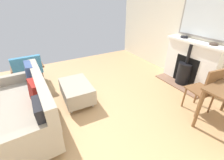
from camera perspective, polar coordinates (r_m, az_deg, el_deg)
ground_plane at (r=3.07m, az=-14.17°, el=-10.63°), size 5.91×5.22×0.01m
wall_left at (r=4.19m, az=27.75°, el=19.59°), size 0.12×5.22×2.90m
fireplace at (r=4.05m, az=26.85°, el=5.01°), size 0.57×1.34×1.05m
mirror_over_mantel at (r=3.91m, az=31.74°, el=20.16°), size 0.04×1.11×0.94m
mantel_bowl_near at (r=4.08m, az=25.41°, el=14.41°), size 0.16×0.16×0.04m
mantel_bowl_far at (r=3.73m, az=33.80°, el=11.16°), size 0.16×0.16×0.04m
sofa at (r=2.79m, az=-30.15°, el=-9.38°), size 0.95×1.78×0.86m
ottoman at (r=3.15m, az=-13.14°, el=-3.89°), size 0.57×0.85×0.40m
armchair_accent at (r=4.07m, az=-29.05°, el=3.97°), size 0.70×0.61×0.77m
dining_chair_near_fireplace at (r=3.06m, az=31.84°, el=-2.63°), size 0.45×0.45×0.90m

